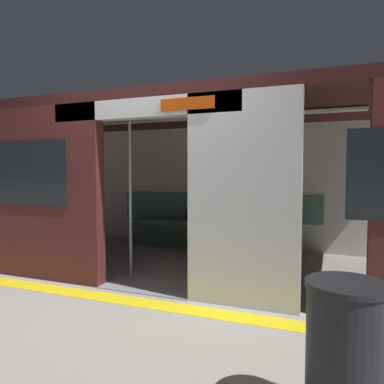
{
  "coord_description": "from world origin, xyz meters",
  "views": [
    {
      "loc": [
        -1.88,
        3.38,
        1.31
      ],
      "look_at": [
        -0.05,
        -1.29,
        1.01
      ],
      "focal_mm": 33.82,
      "sensor_mm": 36.0,
      "label": 1
    }
  ],
  "objects_px": {
    "bench_seat": "(211,228)",
    "grab_pole_door": "(130,194)",
    "train_car": "(182,159)",
    "grab_pole_far": "(206,195)",
    "trash_bin": "(346,355)",
    "handbag": "(194,215)",
    "book": "(238,222)",
    "person_seated": "(218,209)"
  },
  "relations": [
    {
      "from": "book",
      "to": "grab_pole_door",
      "type": "bearing_deg",
      "value": 44.39
    },
    {
      "from": "train_car",
      "to": "grab_pole_far",
      "type": "bearing_deg",
      "value": 132.68
    },
    {
      "from": "train_car",
      "to": "handbag",
      "type": "height_order",
      "value": "train_car"
    },
    {
      "from": "person_seated",
      "to": "trash_bin",
      "type": "relative_size",
      "value": 1.58
    },
    {
      "from": "handbag",
      "to": "grab_pole_far",
      "type": "bearing_deg",
      "value": 115.17
    },
    {
      "from": "train_car",
      "to": "handbag",
      "type": "relative_size",
      "value": 24.62
    },
    {
      "from": "train_car",
      "to": "trash_bin",
      "type": "relative_size",
      "value": 8.51
    },
    {
      "from": "person_seated",
      "to": "grab_pole_far",
      "type": "xyz_separation_m",
      "value": [
        -0.34,
        1.6,
        0.34
      ]
    },
    {
      "from": "bench_seat",
      "to": "grab_pole_door",
      "type": "height_order",
      "value": "grab_pole_door"
    },
    {
      "from": "train_car",
      "to": "trash_bin",
      "type": "bearing_deg",
      "value": 126.97
    },
    {
      "from": "person_seated",
      "to": "train_car",
      "type": "bearing_deg",
      "value": 77.36
    },
    {
      "from": "book",
      "to": "person_seated",
      "type": "bearing_deg",
      "value": -0.35
    },
    {
      "from": "book",
      "to": "trash_bin",
      "type": "bearing_deg",
      "value": 93.34
    },
    {
      "from": "train_car",
      "to": "book",
      "type": "distance_m",
      "value": 1.57
    },
    {
      "from": "handbag",
      "to": "grab_pole_door",
      "type": "xyz_separation_m",
      "value": [
        0.15,
        1.83,
        0.47
      ]
    },
    {
      "from": "grab_pole_door",
      "to": "trash_bin",
      "type": "relative_size",
      "value": 2.71
    },
    {
      "from": "person_seated",
      "to": "grab_pole_door",
      "type": "xyz_separation_m",
      "value": [
        0.63,
        1.71,
        0.34
      ]
    },
    {
      "from": "grab_pole_far",
      "to": "trash_bin",
      "type": "height_order",
      "value": "grab_pole_far"
    },
    {
      "from": "grab_pole_far",
      "to": "grab_pole_door",
      "type": "bearing_deg",
      "value": 6.36
    },
    {
      "from": "handbag",
      "to": "trash_bin",
      "type": "height_order",
      "value": "trash_bin"
    },
    {
      "from": "handbag",
      "to": "book",
      "type": "xyz_separation_m",
      "value": [
        -0.78,
        0.02,
        -0.07
      ]
    },
    {
      "from": "train_car",
      "to": "person_seated",
      "type": "xyz_separation_m",
      "value": [
        -0.22,
        -0.99,
        -0.78
      ]
    },
    {
      "from": "train_car",
      "to": "grab_pole_far",
      "type": "distance_m",
      "value": 0.94
    },
    {
      "from": "person_seated",
      "to": "handbag",
      "type": "xyz_separation_m",
      "value": [
        0.47,
        -0.12,
        -0.13
      ]
    },
    {
      "from": "book",
      "to": "grab_pole_far",
      "type": "height_order",
      "value": "grab_pole_far"
    },
    {
      "from": "handbag",
      "to": "book",
      "type": "relative_size",
      "value": 1.18
    },
    {
      "from": "train_car",
      "to": "person_seated",
      "type": "height_order",
      "value": "train_car"
    },
    {
      "from": "grab_pole_door",
      "to": "handbag",
      "type": "bearing_deg",
      "value": -94.82
    },
    {
      "from": "bench_seat",
      "to": "grab_pole_door",
      "type": "bearing_deg",
      "value": 74.7
    },
    {
      "from": "train_car",
      "to": "trash_bin",
      "type": "xyz_separation_m",
      "value": [
        -2.03,
        2.7,
        -1.08
      ]
    },
    {
      "from": "grab_pole_door",
      "to": "grab_pole_far",
      "type": "xyz_separation_m",
      "value": [
        -0.96,
        -0.11,
        0.0
      ]
    },
    {
      "from": "grab_pole_door",
      "to": "grab_pole_far",
      "type": "distance_m",
      "value": 0.97
    },
    {
      "from": "bench_seat",
      "to": "grab_pole_far",
      "type": "relative_size",
      "value": 1.43
    },
    {
      "from": "book",
      "to": "bench_seat",
      "type": "bearing_deg",
      "value": -12.16
    },
    {
      "from": "bench_seat",
      "to": "person_seated",
      "type": "xyz_separation_m",
      "value": [
        -0.15,
        0.05,
        0.33
      ]
    },
    {
      "from": "book",
      "to": "grab_pole_far",
      "type": "bearing_deg",
      "value": 72.66
    },
    {
      "from": "train_car",
      "to": "bench_seat",
      "type": "xyz_separation_m",
      "value": [
        -0.08,
        -1.05,
        -1.11
      ]
    },
    {
      "from": "bench_seat",
      "to": "grab_pole_far",
      "type": "height_order",
      "value": "grab_pole_far"
    },
    {
      "from": "bench_seat",
      "to": "person_seated",
      "type": "height_order",
      "value": "person_seated"
    },
    {
      "from": "person_seated",
      "to": "trash_bin",
      "type": "height_order",
      "value": "person_seated"
    },
    {
      "from": "train_car",
      "to": "grab_pole_door",
      "type": "distance_m",
      "value": 0.93
    },
    {
      "from": "train_car",
      "to": "bench_seat",
      "type": "relative_size",
      "value": 2.21
    }
  ]
}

